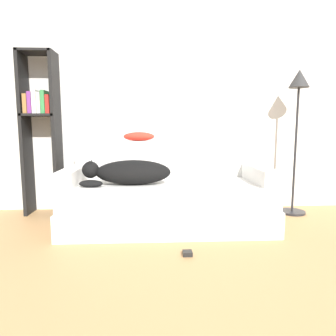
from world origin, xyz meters
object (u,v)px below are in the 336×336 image
(couch, at_px, (167,204))
(laptop, at_px, (199,182))
(power_adapter, at_px, (187,253))
(floor_lamp, at_px, (298,108))
(throw_pillow, at_px, (139,136))
(dog, at_px, (129,172))
(bookshelf, at_px, (41,123))

(couch, bearing_deg, laptop, -10.95)
(laptop, relative_size, power_adapter, 4.72)
(floor_lamp, xyz_separation_m, power_adapter, (-1.26, -1.04, -1.10))
(floor_lamp, bearing_deg, throw_pillow, 178.23)
(dog, relative_size, power_adapter, 11.53)
(floor_lamp, distance_m, power_adapter, 1.97)
(dog, height_order, bookshelf, bookshelf)
(throw_pillow, bearing_deg, bookshelf, 175.16)
(floor_lamp, bearing_deg, couch, -166.03)
(power_adapter, bearing_deg, dog, 127.12)
(dog, xyz_separation_m, floor_lamp, (1.72, 0.43, 0.60))
(couch, height_order, dog, dog)
(laptop, xyz_separation_m, throw_pillow, (-0.56, 0.45, 0.41))
(dog, bearing_deg, power_adapter, -52.88)
(bookshelf, xyz_separation_m, power_adapter, (1.42, -1.17, -0.95))
(laptop, bearing_deg, couch, 178.46)
(laptop, bearing_deg, floor_lamp, 29.40)
(couch, bearing_deg, throw_pillow, 125.33)
(laptop, bearing_deg, dog, -167.97)
(dog, xyz_separation_m, laptop, (0.63, 0.03, -0.10))
(throw_pillow, bearing_deg, dog, -98.68)
(dog, xyz_separation_m, power_adapter, (0.46, -0.61, -0.51))
(dog, relative_size, bookshelf, 0.47)
(couch, distance_m, laptop, 0.36)
(power_adapter, bearing_deg, floor_lamp, 39.36)
(dog, relative_size, floor_lamp, 0.52)
(dog, height_order, laptop, dog)
(couch, relative_size, throw_pillow, 5.86)
(dog, distance_m, floor_lamp, 1.87)
(couch, distance_m, bookshelf, 1.59)
(power_adapter, bearing_deg, bookshelf, 140.38)
(bookshelf, bearing_deg, power_adapter, -39.62)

